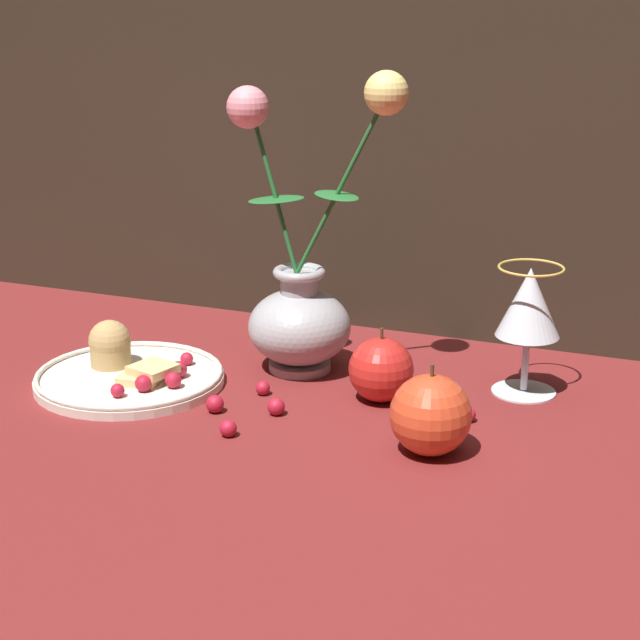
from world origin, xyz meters
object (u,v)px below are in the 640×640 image
object	(u,v)px
vase	(301,295)
plate_with_pastries	(127,371)
wine_glass	(529,308)
apple_near_glass	(381,370)
apple_beside_vase	(431,415)

from	to	relation	value
vase	plate_with_pastries	distance (m)	0.22
wine_glass	apple_near_glass	bearing A→B (deg)	-149.98
vase	apple_beside_vase	bearing A→B (deg)	-38.75
plate_with_pastries	wine_glass	size ratio (longest dim) A/B	1.48
vase	apple_beside_vase	distance (m)	0.27
apple_beside_vase	apple_near_glass	bearing A→B (deg)	128.53
plate_with_pastries	apple_near_glass	world-z (taller)	apple_near_glass
apple_near_glass	plate_with_pastries	bearing A→B (deg)	-168.69
apple_beside_vase	apple_near_glass	size ratio (longest dim) A/B	1.11
vase	apple_near_glass	xyz separation A→B (m)	(0.12, -0.05, -0.06)
wine_glass	apple_beside_vase	xyz separation A→B (m)	(-0.05, -0.19, -0.06)
plate_with_pastries	wine_glass	world-z (taller)	wine_glass
wine_glass	apple_near_glass	world-z (taller)	wine_glass
vase	wine_glass	xyz separation A→B (m)	(0.26, 0.03, 0.01)
wine_glass	apple_beside_vase	world-z (taller)	wine_glass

